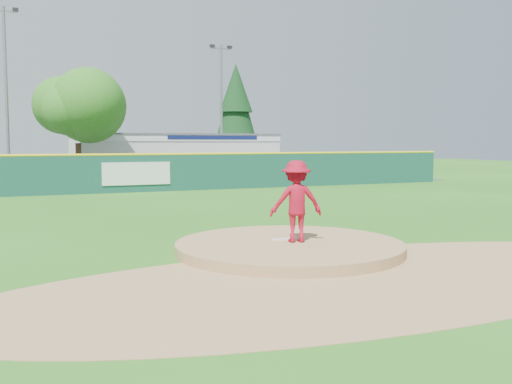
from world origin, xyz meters
name	(u,v)px	position (x,y,z in m)	size (l,w,h in m)	color
ground	(289,252)	(0.00, 0.00, 0.00)	(120.00, 120.00, 0.00)	#286B19
pitchers_mound	(289,252)	(0.00, 0.00, 0.00)	(5.50, 5.50, 0.50)	#9E774C
pitching_rubber	(284,239)	(0.00, 0.30, 0.27)	(0.60, 0.15, 0.04)	white
infield_dirt_arc	(360,279)	(0.00, -3.00, 0.01)	(15.40, 15.40, 0.01)	#9E774C
parking_lot	(107,181)	(0.00, 27.00, 0.01)	(44.00, 16.00, 0.02)	#38383A
pitcher	(296,201)	(0.16, -0.04, 1.23)	(1.27, 0.73, 1.97)	maroon
van	(211,171)	(6.31, 23.76, 0.77)	(2.48, 5.37, 1.49)	silver
pool_building_grp	(173,155)	(6.00, 31.99, 1.66)	(15.20, 8.20, 3.31)	silver
fence_banners	(2,177)	(-6.38, 17.92, 1.00)	(16.60, 0.04, 1.20)	#53110B
outfield_fence	(134,172)	(0.00, 18.00, 1.09)	(40.00, 0.14, 2.07)	#15453B
deciduous_tree	(77,111)	(-2.00, 25.00, 4.55)	(5.60, 5.60, 7.36)	#382314
conifer_tree	(236,110)	(13.00, 36.00, 5.54)	(4.40, 4.40, 9.50)	#382314
light_pole_left	(6,87)	(-6.00, 27.00, 6.05)	(1.75, 0.25, 11.00)	gray
light_pole_right	(221,104)	(9.00, 29.00, 5.54)	(1.75, 0.25, 10.00)	gray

